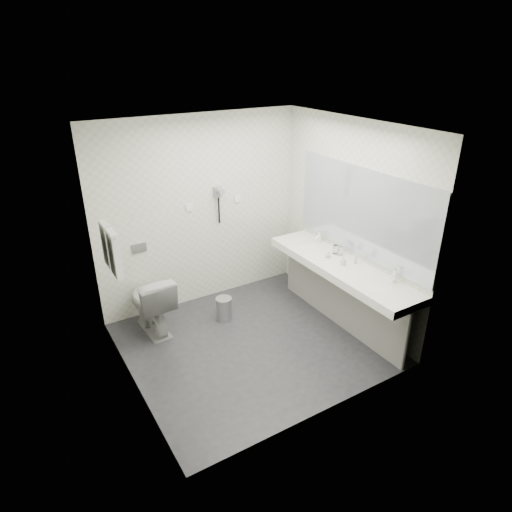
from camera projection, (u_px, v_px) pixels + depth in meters
floor at (252, 343)px, 5.31m from camera, size 2.80×2.80×0.00m
ceiling at (251, 128)px, 4.25m from camera, size 2.80×2.80×0.00m
wall_back at (200, 213)px, 5.79m from camera, size 2.80×0.00×2.80m
wall_front at (330, 300)px, 3.78m from camera, size 2.80×0.00×2.80m
wall_left at (122, 279)px, 4.12m from camera, size 0.00×2.60×2.60m
wall_right at (350, 223)px, 5.44m from camera, size 0.00×2.60×2.60m
vanity_counter at (340, 268)px, 5.35m from camera, size 0.55×2.20×0.10m
vanity_panel at (339, 298)px, 5.54m from camera, size 0.03×2.15×0.75m
vanity_post_near at (406, 339)px, 4.75m from camera, size 0.06×0.06×0.75m
vanity_post_far at (292, 265)px, 6.36m from camera, size 0.06×0.06×0.75m
mirror at (362, 213)px, 5.19m from camera, size 0.02×2.20×1.05m
basin_near at (381, 287)px, 4.83m from camera, size 0.40×0.31×0.05m
basin_far at (308, 246)px, 5.84m from camera, size 0.40×0.31×0.05m
faucet_near at (394, 276)px, 4.88m from camera, size 0.04×0.04×0.15m
faucet_far at (320, 237)px, 5.89m from camera, size 0.04×0.04×0.15m
soap_bottle_a at (343, 261)px, 5.27m from camera, size 0.06×0.06×0.11m
soap_bottle_b at (328, 254)px, 5.47m from camera, size 0.09×0.09×0.08m
soap_bottle_c at (355, 259)px, 5.32m from camera, size 0.04×0.04×0.11m
glass_left at (340, 251)px, 5.53m from camera, size 0.09×0.09×0.12m
glass_right at (335, 249)px, 5.57m from camera, size 0.06×0.06×0.11m
toilet at (151, 303)px, 5.41m from camera, size 0.46×0.78×0.77m
flush_plate at (139, 248)px, 5.50m from camera, size 0.18×0.02×0.12m
pedal_bin at (224, 309)px, 5.73m from camera, size 0.26×0.26×0.29m
bin_lid at (224, 299)px, 5.66m from camera, size 0.21×0.21×0.02m
towel_rail at (107, 229)px, 4.45m from camera, size 0.02×0.62×0.02m
towel_near at (115, 254)px, 4.43m from camera, size 0.07×0.24×0.48m
towel_far at (107, 244)px, 4.65m from camera, size 0.07×0.24×0.48m
dryer_cradle at (218, 192)px, 5.78m from camera, size 0.10×0.04×0.14m
dryer_barrel at (220, 191)px, 5.71m from camera, size 0.08×0.14×0.08m
dryer_cord at (219, 210)px, 5.87m from camera, size 0.02×0.02×0.35m
switch_plate_a at (189, 208)px, 5.67m from camera, size 0.09×0.02×0.09m
switch_plate_b at (237, 199)px, 6.00m from camera, size 0.09×0.02×0.09m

